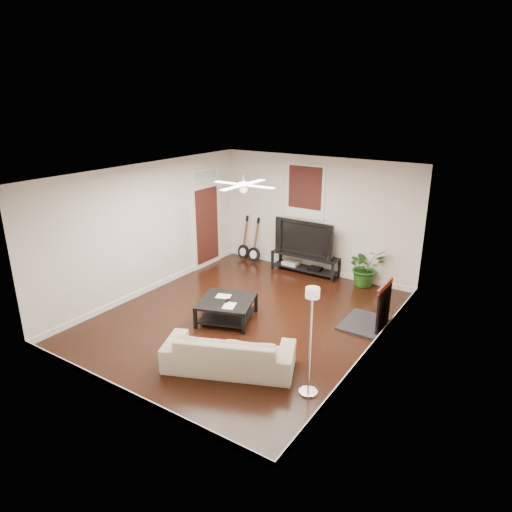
% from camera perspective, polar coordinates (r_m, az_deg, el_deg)
% --- Properties ---
extents(room, '(5.01, 6.01, 2.81)m').
position_cam_1_polar(room, '(8.47, -1.49, 0.85)').
color(room, black).
rests_on(room, ground).
extents(brick_accent, '(0.02, 2.20, 2.80)m').
position_cam_1_polar(brick_accent, '(8.32, 16.82, -0.35)').
color(brick_accent, brown).
rests_on(brick_accent, floor).
extents(fireplace, '(0.80, 1.10, 0.92)m').
position_cam_1_polar(fireplace, '(8.75, 14.42, -5.81)').
color(fireplace, black).
rests_on(fireplace, floor).
extents(window_back, '(1.00, 0.06, 1.30)m').
position_cam_1_polar(window_back, '(10.95, 6.15, 7.97)').
color(window_back, black).
rests_on(window_back, wall_back).
extents(door_left, '(0.08, 1.00, 2.50)m').
position_cam_1_polar(door_left, '(11.40, -6.22, 4.80)').
color(door_left, white).
rests_on(door_left, wall_left).
extents(tv_stand, '(1.68, 0.45, 0.47)m').
position_cam_1_polar(tv_stand, '(11.18, 6.14, -0.93)').
color(tv_stand, black).
rests_on(tv_stand, floor).
extents(tv, '(1.51, 0.20, 0.87)m').
position_cam_1_polar(tv, '(10.99, 6.31, 2.36)').
color(tv, black).
rests_on(tv, tv_stand).
extents(coffee_table, '(1.27, 1.27, 0.42)m').
position_cam_1_polar(coffee_table, '(8.84, -3.67, -6.72)').
color(coffee_table, black).
rests_on(coffee_table, floor).
extents(sofa, '(2.19, 1.54, 0.60)m').
position_cam_1_polar(sofa, '(7.34, -3.37, -11.75)').
color(sofa, '#C2AC91').
rests_on(sofa, floor).
extents(floor_lamp, '(0.36, 0.36, 1.67)m').
position_cam_1_polar(floor_lamp, '(6.53, 6.80, -10.64)').
color(floor_lamp, silver).
rests_on(floor_lamp, floor).
extents(potted_plant, '(1.06, 1.06, 0.89)m').
position_cam_1_polar(potted_plant, '(10.59, 13.50, -1.32)').
color(potted_plant, '#205017').
rests_on(potted_plant, floor).
extents(guitar_left, '(0.40, 0.31, 1.17)m').
position_cam_1_polar(guitar_left, '(11.93, -1.59, 2.26)').
color(guitar_left, black).
rests_on(guitar_left, floor).
extents(guitar_right, '(0.38, 0.28, 1.17)m').
position_cam_1_polar(guitar_right, '(11.72, -0.27, 1.94)').
color(guitar_right, black).
rests_on(guitar_right, floor).
extents(ceiling_fan, '(1.24, 1.24, 0.32)m').
position_cam_1_polar(ceiling_fan, '(8.17, -1.56, 8.86)').
color(ceiling_fan, white).
rests_on(ceiling_fan, ceiling).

